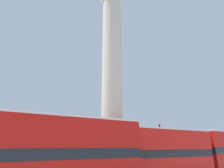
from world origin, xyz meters
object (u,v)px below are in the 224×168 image
Objects in this scene: bus_c at (48,154)px; equestrian_statue at (3,165)px; monument_column at (112,100)px; street_lamp at (161,147)px; bus_a at (153,154)px.

equestrian_statue is at bearing 99.73° from bus_c.
street_lamp is at bearing -39.80° from monument_column.
bus_a is 3.76m from street_lamp.
bus_c is at bearing -144.40° from monument_column.
bus_a is 1.99× the size of equestrian_statue.
monument_column is at bearing 37.52° from bus_c.
equestrian_statue is (-8.81, 2.64, -5.98)m from monument_column.
bus_a is at bearing 5.62° from bus_c.
street_lamp reaches higher than bus_a.
bus_c is at bearing -167.09° from street_lamp.
street_lamp is at bearing 14.83° from bus_c.
monument_column reaches higher than bus_a.
equestrian_statue is at bearing 163.32° from monument_column.
bus_c reaches higher than bus_a.
monument_column is at bearing -47.79° from equestrian_statue.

